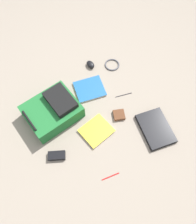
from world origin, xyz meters
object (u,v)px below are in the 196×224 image
book_manual (96,131)px  earbud_pouch (119,115)px  backpack (53,110)px  pen_blue (124,95)px  pen_black (110,176)px  book_red (90,89)px  cable_coil (112,65)px  power_brick (57,156)px  computer_mouse (90,64)px  laptop (156,128)px

book_manual → earbud_pouch: size_ratio=3.10×
backpack → pen_blue: 0.61m
pen_black → pen_blue: size_ratio=0.91×
book_red → pen_blue: bearing=-123.9°
book_red → pen_blue: (-0.17, -0.25, -0.01)m
cable_coil → earbud_pouch: bearing=161.3°
pen_black → earbud_pouch: 0.50m
book_red → power_brick: 0.64m
computer_mouse → pen_black: size_ratio=0.68×
backpack → laptop: (-0.44, -0.70, -0.06)m
pen_blue → earbud_pouch: size_ratio=1.65×
book_red → pen_black: size_ratio=1.92×
pen_black → earbud_pouch: bearing=-32.5°
pen_blue → laptop: bearing=-166.6°
earbud_pouch → backpack: bearing=65.8°
book_red → computer_mouse: (0.23, -0.11, 0.01)m
power_brick → cable_coil: bearing=-50.2°
backpack → pen_blue: backpack is taller
pen_blue → book_manual: bearing=122.0°
book_manual → pen_black: (-0.36, 0.04, -0.01)m
book_manual → pen_black: 0.37m
pen_black → laptop: bearing=-67.8°
computer_mouse → earbud_pouch: size_ratio=1.02×
book_manual → computer_mouse: 0.65m
pen_black → book_red: bearing=-10.8°
book_red → cable_coil: 0.33m
book_manual → cable_coil: book_manual is taller
pen_blue → book_red: bearing=56.1°
pen_blue → earbud_pouch: earbud_pouch is taller
backpack → pen_black: 0.67m
book_manual → book_red: same height
computer_mouse → power_brick: size_ratio=0.72×
cable_coil → power_brick: size_ratio=1.06×
computer_mouse → power_brick: computer_mouse is taller
cable_coil → power_brick: bearing=129.8°
earbud_pouch → pen_blue: bearing=-37.1°
laptop → book_manual: size_ratio=1.18×
cable_coil → earbud_pouch: earbud_pouch is taller
earbud_pouch → pen_black: bearing=147.5°
backpack → book_red: (0.11, -0.36, -0.07)m
computer_mouse → book_red: bearing=-125.5°
pen_blue → pen_black: bearing=146.1°
power_brick → book_red: bearing=-44.8°
laptop → pen_black: 0.52m
book_red → pen_black: book_red is taller
book_manual → computer_mouse: (0.62, -0.20, 0.01)m
computer_mouse → pen_black: computer_mouse is taller
book_red → computer_mouse: 0.26m
pen_blue → power_brick: bearing=112.3°
power_brick → backpack: bearing=-15.1°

